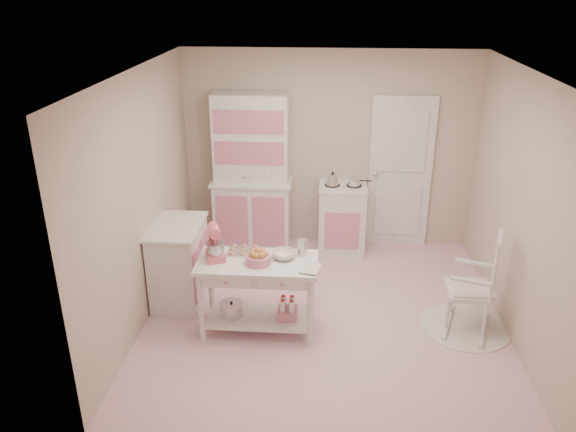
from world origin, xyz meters
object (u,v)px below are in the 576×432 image
(hutch, at_px, (251,173))
(bread_basket, at_px, (258,259))
(base_cabinet, at_px, (179,263))
(stove, at_px, (342,218))
(stand_mixer, at_px, (215,243))
(rocking_chair, at_px, (472,281))
(work_table, at_px, (258,296))

(hutch, height_order, bread_basket, hutch)
(base_cabinet, bearing_deg, bread_basket, -30.88)
(hutch, distance_m, stove, 1.33)
(stove, distance_m, stand_mixer, 2.37)
(hutch, distance_m, rocking_chair, 3.11)
(hutch, distance_m, base_cabinet, 1.69)
(base_cabinet, height_order, rocking_chair, rocking_chair)
(rocking_chair, relative_size, bread_basket, 4.40)
(stand_mixer, relative_size, bread_basket, 1.36)
(base_cabinet, xyz_separation_m, bread_basket, (0.97, -0.58, 0.39))
(stove, bearing_deg, stand_mixer, -124.11)
(stand_mixer, bearing_deg, base_cabinet, 117.39)
(work_table, bearing_deg, hutch, 99.13)
(stand_mixer, bearing_deg, stove, 37.13)
(hutch, bearing_deg, work_table, -80.87)
(rocking_chair, xyz_separation_m, work_table, (-2.17, -0.19, -0.15))
(stove, xyz_separation_m, work_table, (-0.88, -1.94, -0.06))
(stove, distance_m, rocking_chair, 2.17)
(hutch, xyz_separation_m, stove, (1.20, -0.05, -0.58))
(stove, distance_m, bread_basket, 2.20)
(hutch, bearing_deg, stove, -2.39)
(work_table, bearing_deg, stove, 65.59)
(rocking_chair, xyz_separation_m, bread_basket, (-2.15, -0.24, 0.30))
(stove, xyz_separation_m, rocking_chair, (1.29, -1.75, 0.09))
(stove, bearing_deg, rocking_chair, -53.69)
(work_table, distance_m, bread_basket, 0.45)
(hutch, relative_size, stand_mixer, 6.12)
(hutch, bearing_deg, stand_mixer, -92.91)
(hutch, bearing_deg, bread_basket, -80.54)
(rocking_chair, distance_m, work_table, 2.18)
(stove, relative_size, base_cabinet, 1.00)
(hutch, xyz_separation_m, stand_mixer, (-0.10, -1.97, -0.07))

